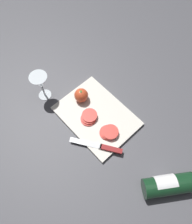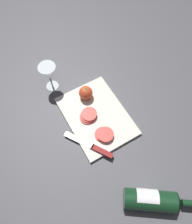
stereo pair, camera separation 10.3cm
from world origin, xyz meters
The scene contains 8 objects.
ground_plane centered at (0.00, 0.00, 0.00)m, with size 3.00×3.00×0.00m, color #4C4C51.
cutting_board centered at (0.00, -0.01, 0.01)m, with size 0.37×0.27×0.02m.
wine_bottle centered at (-0.44, -0.01, 0.04)m, with size 0.23×0.30×0.08m.
wine_glass centered at (0.27, 0.10, 0.11)m, with size 0.08×0.08×0.16m.
whole_tomato centered at (0.12, -0.02, 0.05)m, with size 0.07×0.07×0.07m.
knife centered at (-0.15, 0.07, 0.02)m, with size 0.22×0.15×0.01m.
tomato_slice_stack_near centered at (0.01, 0.03, 0.03)m, with size 0.08×0.09×0.02m.
tomato_slice_stack_far centered at (-0.11, 0.01, 0.03)m, with size 0.08×0.08×0.02m.
Camera 2 is at (-0.39, 0.22, 0.96)m, focal length 35.00 mm.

